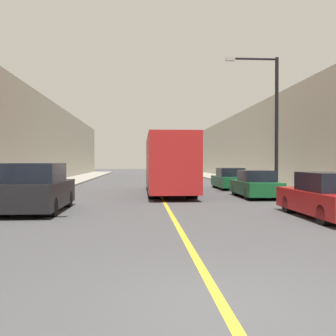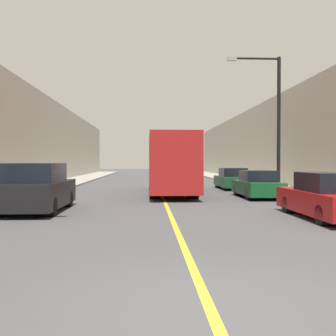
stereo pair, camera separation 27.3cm
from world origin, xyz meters
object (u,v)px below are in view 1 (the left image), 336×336
Objects in this scene: car_right_mid at (255,185)px; car_right_far at (230,179)px; street_lamp_right at (272,115)px; car_right_near at (328,198)px; parked_suv_left at (37,189)px; bus at (169,163)px.

car_right_far is (0.12, 6.66, 0.01)m from car_right_mid.
car_right_mid is at bearing -136.60° from street_lamp_right.
car_right_near reaches higher than car_right_mid.
parked_suv_left is 0.62× the size of street_lamp_right.
car_right_near is at bearing -65.95° from bus.
car_right_near is at bearing -88.38° from car_right_mid.
car_right_far is at bearing 40.25° from bus.
parked_suv_left is at bearing 166.85° from car_right_near.
car_right_far is (-0.10, 14.33, -0.03)m from car_right_near.
bus is 2.35× the size of car_right_far.
parked_suv_left is (-5.59, -8.06, -0.96)m from bus.
bus is 2.38× the size of car_right_mid.
bus is 9.86m from parked_suv_left.
car_right_mid is 4.27m from street_lamp_right.
car_right_near is 0.62× the size of street_lamp_right.
bus is 2.16× the size of car_right_near.
bus is 5.38m from car_right_mid.
street_lamp_right is at bearing -77.97° from car_right_far.
bus reaches higher than car_right_mid.
street_lamp_right reaches higher than car_right_mid.
bus is at bearing 164.55° from street_lamp_right.
car_right_near reaches higher than car_right_far.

